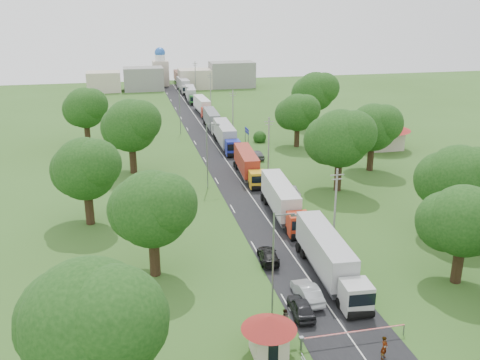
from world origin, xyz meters
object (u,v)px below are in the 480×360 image
object	(u,v)px
car_lane_front	(301,307)
car_lane_mid	(307,292)
truck_0	(329,257)
pedestrian_near	(384,348)
info_sign	(247,134)
boom_barrier	(338,335)
guard_booth	(269,331)

from	to	relation	value
car_lane_front	car_lane_mid	world-z (taller)	car_lane_mid
truck_0	car_lane_mid	distance (m)	5.29
car_lane_front	pedestrian_near	size ratio (longest dim) A/B	2.33
pedestrian_near	truck_0	bearing A→B (deg)	50.01
car_lane_front	pedestrian_near	distance (m)	8.45
car_lane_mid	info_sign	bearing A→B (deg)	-99.21
boom_barrier	truck_0	size ratio (longest dim) A/B	0.59
boom_barrier	guard_booth	size ratio (longest dim) A/B	2.10
truck_0	car_lane_front	bearing A→B (deg)	-129.30
car_lane_front	car_lane_mid	bearing A→B (deg)	-117.78
info_sign	pedestrian_near	world-z (taller)	info_sign
info_sign	guard_booth	bearing A→B (deg)	-101.68
guard_booth	car_lane_front	xyz separation A→B (m)	(4.32, 4.80, -1.40)
guard_booth	pedestrian_near	bearing A→B (deg)	-15.97
boom_barrier	truck_0	world-z (taller)	truck_0
info_sign	car_lane_mid	xyz separation A→B (m)	(-6.74, -53.00, -2.20)
boom_barrier	info_sign	bearing A→B (deg)	83.76
boom_barrier	car_lane_front	size ratio (longest dim) A/B	2.05
boom_barrier	car_lane_mid	size ratio (longest dim) A/B	1.89
truck_0	car_lane_mid	xyz separation A→B (m)	(-3.49, -3.70, -1.47)
guard_booth	pedestrian_near	size ratio (longest dim) A/B	2.28
boom_barrier	car_lane_mid	world-z (taller)	car_lane_mid
info_sign	car_lane_front	distance (m)	55.83
car_lane_mid	pedestrian_near	bearing A→B (deg)	105.41
car_lane_mid	guard_booth	bearing A→B (deg)	49.08
guard_booth	info_sign	world-z (taller)	info_sign
boom_barrier	guard_booth	distance (m)	5.98
car_lane_front	boom_barrier	bearing A→B (deg)	111.18
boom_barrier	info_sign	world-z (taller)	info_sign
boom_barrier	car_lane_front	distance (m)	5.04
pedestrian_near	car_lane_front	bearing A→B (deg)	82.92
info_sign	boom_barrier	bearing A→B (deg)	-96.24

